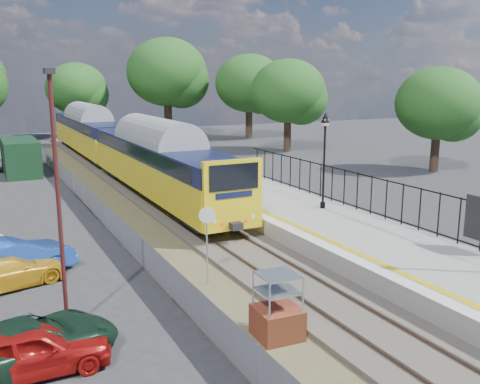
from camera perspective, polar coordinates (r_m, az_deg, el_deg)
ground at (r=18.80m, az=5.98°, el=-9.99°), size 120.00×120.00×0.00m
track_bed at (r=26.84m, az=-6.03°, el=-3.02°), size 5.90×80.00×0.29m
platform at (r=27.26m, az=4.45°, el=-1.98°), size 5.00×70.00×0.90m
platform_edge at (r=26.17m, az=0.59°, el=-1.51°), size 0.90×70.00×0.01m
victorian_lamp_north at (r=25.53m, az=9.04°, el=5.74°), size 0.44×0.44×4.60m
palisade_fence at (r=23.84m, az=16.54°, el=-1.06°), size 0.12×26.00×2.00m
wire_fence at (r=27.91m, az=-14.93°, el=-1.71°), size 0.06×52.00×1.20m
tree_line at (r=57.68m, az=-15.97°, el=11.14°), size 56.80×43.80×11.88m
train at (r=41.39m, az=-13.18°, el=5.20°), size 2.82×40.83×3.51m
brick_plinth at (r=14.91m, az=4.01°, el=-12.21°), size 1.23×1.23×1.90m
speed_sign at (r=18.17m, az=-3.54°, el=-4.34°), size 0.55×0.20×2.81m
carpark_lamp at (r=15.14m, az=-18.89°, el=0.38°), size 0.25×0.50×7.28m
car_green at (r=14.70m, az=-21.45°, el=-14.76°), size 4.76×3.11×1.22m
car_red at (r=14.29m, az=-21.41°, el=-15.41°), size 3.76×1.53×1.28m
car_blue at (r=20.79m, az=-23.25°, el=-6.60°), size 4.72×3.06×1.47m
car_yellow at (r=20.06m, az=-23.65°, el=-7.80°), size 4.23×2.64×1.14m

